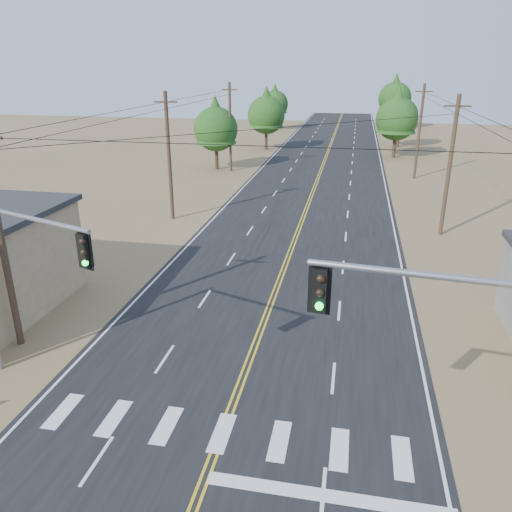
# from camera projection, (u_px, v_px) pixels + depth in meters

# --- Properties ---
(road) EXTENTS (15.00, 200.00, 0.02)m
(road) POSITION_uv_depth(u_px,v_px,m) (297.00, 234.00, 37.29)
(road) COLOR black
(road) RESTS_ON ground
(utility_pole_left_near) EXTENTS (1.80, 0.30, 10.00)m
(utility_pole_left_near) POSITION_uv_depth(u_px,v_px,m) (1.00, 237.00, 20.86)
(utility_pole_left_near) COLOR #4C3826
(utility_pole_left_near) RESTS_ON ground
(utility_pole_left_mid) EXTENTS (1.80, 0.30, 10.00)m
(utility_pole_left_mid) POSITION_uv_depth(u_px,v_px,m) (169.00, 156.00, 39.17)
(utility_pole_left_mid) COLOR #4C3826
(utility_pole_left_mid) RESTS_ON ground
(utility_pole_left_far) EXTENTS (1.80, 0.30, 10.00)m
(utility_pole_left_far) POSITION_uv_depth(u_px,v_px,m) (230.00, 127.00, 57.48)
(utility_pole_left_far) COLOR #4C3826
(utility_pole_left_far) RESTS_ON ground
(utility_pole_right_mid) EXTENTS (1.80, 0.30, 10.00)m
(utility_pole_right_mid) POSITION_uv_depth(u_px,v_px,m) (450.00, 166.00, 35.39)
(utility_pole_right_mid) COLOR #4C3826
(utility_pole_right_mid) RESTS_ON ground
(utility_pole_right_far) EXTENTS (1.80, 0.30, 10.00)m
(utility_pole_right_far) POSITION_uv_depth(u_px,v_px,m) (419.00, 131.00, 53.70)
(utility_pole_right_far) COLOR #4C3826
(utility_pole_right_far) RESTS_ON ground
(signal_mast_left) EXTENTS (6.30, 2.51, 7.32)m
(signal_mast_left) POSITION_uv_depth(u_px,v_px,m) (8.00, 267.00, 18.06)
(signal_mast_left) COLOR gray
(signal_mast_left) RESTS_ON ground
(signal_mast_right) EXTENTS (6.57, 0.93, 7.62)m
(signal_mast_right) POSITION_uv_depth(u_px,v_px,m) (498.00, 373.00, 11.56)
(signal_mast_right) COLOR gray
(signal_mast_right) RESTS_ON ground
(tree_left_near) EXTENTS (5.16, 5.16, 8.60)m
(tree_left_near) POSITION_uv_depth(u_px,v_px,m) (216.00, 124.00, 58.43)
(tree_left_near) COLOR #3F2D1E
(tree_left_near) RESTS_ON ground
(tree_left_mid) EXTENTS (5.42, 5.42, 9.03)m
(tree_left_mid) POSITION_uv_depth(u_px,v_px,m) (266.00, 111.00, 72.16)
(tree_left_mid) COLOR #3F2D1E
(tree_left_mid) RESTS_ON ground
(tree_left_far) EXTENTS (5.14, 5.14, 8.57)m
(tree_left_far) POSITION_uv_depth(u_px,v_px,m) (275.00, 101.00, 95.07)
(tree_left_far) COLOR #3F2D1E
(tree_left_far) RESTS_ON ground
(tree_right_near) EXTENTS (5.52, 5.52, 9.20)m
(tree_right_near) POSITION_uv_depth(u_px,v_px,m) (397.00, 115.00, 65.78)
(tree_right_near) COLOR #3F2D1E
(tree_right_near) RESTS_ON ground
(tree_right_mid) EXTENTS (5.09, 5.09, 8.48)m
(tree_right_mid) POSITION_uv_depth(u_px,v_px,m) (401.00, 112.00, 74.67)
(tree_right_mid) COLOR #3F2D1E
(tree_right_mid) RESTS_ON ground
(tree_right_far) EXTENTS (6.19, 6.19, 10.32)m
(tree_right_far) POSITION_uv_depth(u_px,v_px,m) (395.00, 95.00, 95.94)
(tree_right_far) COLOR #3F2D1E
(tree_right_far) RESTS_ON ground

